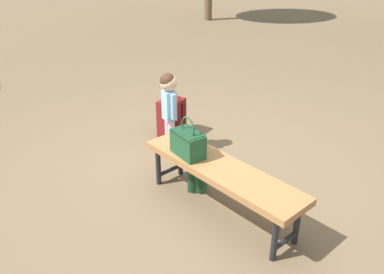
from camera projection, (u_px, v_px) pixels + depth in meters
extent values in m
plane|color=brown|center=(190.00, 172.00, 4.18)|extent=(40.00, 40.00, 0.00)
cube|color=#9E6B3D|center=(221.00, 170.00, 3.42)|extent=(1.64, 0.61, 0.06)
cylinder|color=black|center=(159.00, 167.00, 3.90)|extent=(0.05, 0.05, 0.39)
cylinder|color=black|center=(180.00, 157.00, 4.07)|extent=(0.05, 0.05, 0.39)
cylinder|color=black|center=(275.00, 239.00, 2.97)|extent=(0.05, 0.05, 0.39)
cylinder|color=black|center=(297.00, 223.00, 3.14)|extent=(0.05, 0.05, 0.39)
cylinder|color=black|center=(170.00, 170.00, 4.03)|extent=(0.08, 0.28, 0.04)
cylinder|color=black|center=(285.00, 241.00, 3.10)|extent=(0.08, 0.28, 0.04)
cube|color=#1E4C2D|center=(188.00, 144.00, 3.55)|extent=(0.32, 0.18, 0.22)
cube|color=#163922|center=(188.00, 133.00, 3.50)|extent=(0.29, 0.19, 0.02)
torus|color=#1E4C2D|center=(188.00, 127.00, 3.47)|extent=(0.20, 0.02, 0.20)
cylinder|color=#E5B2C6|center=(168.00, 133.00, 4.56)|extent=(0.07, 0.07, 0.39)
cylinder|color=#E5B2C6|center=(172.00, 136.00, 4.49)|extent=(0.07, 0.07, 0.39)
ellipsoid|color=white|center=(170.00, 146.00, 4.65)|extent=(0.06, 0.09, 0.04)
ellipsoid|color=white|center=(174.00, 150.00, 4.58)|extent=(0.06, 0.09, 0.04)
cube|color=#8CBFE5|center=(169.00, 105.00, 4.37)|extent=(0.15, 0.13, 0.33)
cylinder|color=#8CBFE5|center=(165.00, 101.00, 4.43)|extent=(0.06, 0.06, 0.28)
cylinder|color=#8CBFE5|center=(173.00, 107.00, 4.28)|extent=(0.06, 0.06, 0.28)
sphere|color=beige|center=(169.00, 83.00, 4.25)|extent=(0.18, 0.18, 0.18)
sphere|color=#3F2819|center=(168.00, 81.00, 4.24)|extent=(0.17, 0.17, 0.17)
cube|color=maroon|center=(172.00, 117.00, 4.87)|extent=(0.33, 0.38, 0.46)
ellipsoid|color=maroon|center=(171.00, 101.00, 4.77)|extent=(0.32, 0.36, 0.10)
cube|color=#4A1010|center=(163.00, 120.00, 4.96)|extent=(0.12, 0.21, 0.21)
cube|color=#4A1010|center=(177.00, 122.00, 4.76)|extent=(0.04, 0.06, 0.39)
cube|color=#4A1010|center=(183.00, 118.00, 4.86)|extent=(0.04, 0.06, 0.39)
torus|color=black|center=(171.00, 97.00, 4.75)|extent=(0.07, 0.04, 0.07)
cube|color=#1E4C2D|center=(197.00, 179.00, 3.84)|extent=(0.21, 0.21, 0.25)
ellipsoid|color=#1E4C2D|center=(197.00, 168.00, 3.79)|extent=(0.20, 0.20, 0.06)
cube|color=#13311D|center=(198.00, 178.00, 3.92)|extent=(0.09, 0.10, 0.11)
cube|color=#13311D|center=(192.00, 182.00, 3.79)|extent=(0.03, 0.03, 0.21)
cube|color=#13311D|center=(200.00, 183.00, 3.77)|extent=(0.03, 0.03, 0.21)
torus|color=#B2B2B7|center=(198.00, 166.00, 3.78)|extent=(0.03, 0.03, 0.04)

